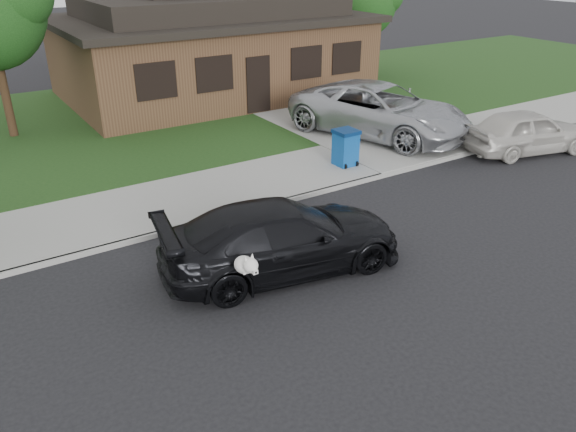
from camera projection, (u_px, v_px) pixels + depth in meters
ground at (355, 267)px, 11.56m from camera, size 120.00×120.00×0.00m
sidewalk at (241, 186)px, 15.34m from camera, size 60.00×3.00×0.12m
curb at (269, 205)px, 14.20m from camera, size 60.00×0.12×0.12m
lawn at (142, 118)px, 21.41m from camera, size 60.00×13.00×0.13m
driveway at (315, 113)px, 22.04m from camera, size 4.50×13.00×0.14m
sedan at (282, 237)px, 11.22m from camera, size 5.21×2.80×1.43m
minivan at (380, 110)px, 18.87m from camera, size 4.68×6.77×1.72m
white_compact at (528, 131)px, 17.72m from camera, size 4.38×2.59×1.40m
recycling_bin at (346, 147)px, 16.44m from camera, size 0.65×0.69×1.06m
house at (211, 46)px, 23.97m from camera, size 12.60×8.60×4.65m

